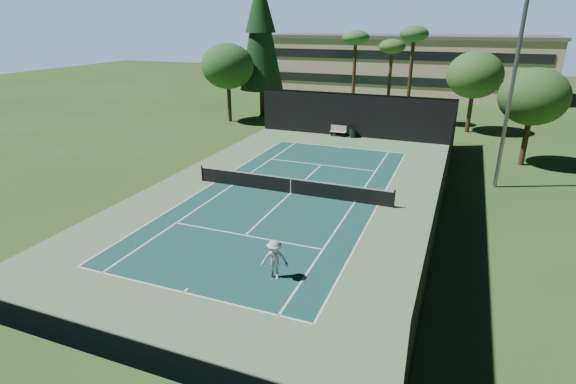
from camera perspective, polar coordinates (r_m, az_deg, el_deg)
name	(u,v)px	position (r m, az deg, el deg)	size (l,w,h in m)	color
ground	(291,193)	(28.24, 0.34, -0.18)	(160.00, 160.00, 0.00)	#2C4F1D
apron_slab	(291,193)	(28.24, 0.34, -0.17)	(18.00, 32.00, 0.01)	#5E845C
court_surface	(291,193)	(28.23, 0.34, -0.16)	(10.97, 23.77, 0.01)	#174B45
court_lines	(291,193)	(28.23, 0.34, -0.15)	(11.07, 23.87, 0.01)	white
tennis_net	(291,185)	(28.04, 0.34, 0.88)	(12.90, 0.10, 1.10)	black
fence	(291,163)	(27.64, 0.40, 3.75)	(18.04, 32.05, 4.03)	black
player	(275,260)	(18.82, -1.72, -8.59)	(1.15, 0.66, 1.78)	silver
tennis_ball_a	(136,247)	(22.85, -18.76, -6.59)	(0.07, 0.07, 0.07)	#C7E634
tennis_ball_b	(308,182)	(30.27, 2.56, 1.33)	(0.06, 0.06, 0.06)	#C0D831
tennis_ball_c	(354,175)	(31.85, 8.41, 2.14)	(0.08, 0.08, 0.08)	#AECE2F
tennis_ball_d	(230,170)	(32.86, -7.35, 2.78)	(0.07, 0.07, 0.07)	#C8E935
park_bench	(338,131)	(42.75, 6.41, 7.76)	(1.50, 0.45, 1.02)	beige
trash_bin	(352,133)	(42.41, 8.19, 7.48)	(0.56, 0.56, 0.95)	black
pine_tree	(260,27)	(51.31, -3.52, 20.17)	(4.80, 4.80, 15.00)	#3F2C1B
palm_a	(356,41)	(49.97, 8.59, 18.41)	(2.80, 2.80, 9.32)	#48311F
palm_b	(392,49)	(51.29, 13.07, 17.25)	(2.80, 2.80, 8.42)	#4B3520
palm_c	(414,38)	(47.93, 15.69, 18.30)	(2.80, 2.80, 9.77)	#40291B
decid_tree_a	(475,75)	(46.83, 22.63, 13.54)	(5.12, 5.12, 7.62)	#48331E
decid_tree_b	(534,97)	(37.21, 28.73, 10.55)	(4.80, 4.80, 7.14)	#4E3121
decid_tree_c	(228,66)	(48.83, -7.67, 15.54)	(5.44, 5.44, 8.09)	#482E1F
campus_building	(402,64)	(71.45, 14.28, 15.49)	(40.50, 12.50, 8.30)	beige
light_pole	(512,86)	(30.91, 26.57, 11.89)	(0.90, 0.25, 12.22)	gray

